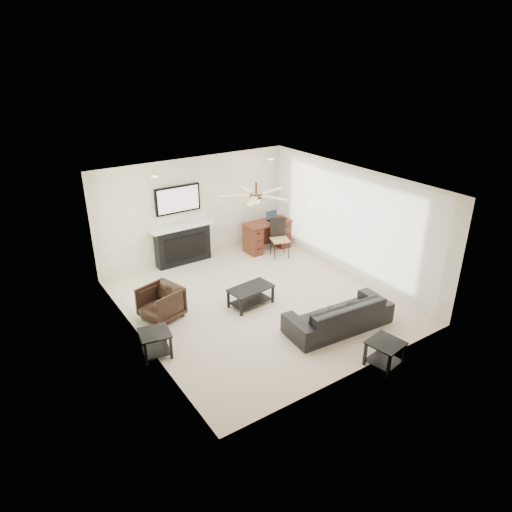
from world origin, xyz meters
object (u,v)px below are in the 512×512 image
object	(u,v)px
coffee_table	(251,296)
desk	(267,236)
sofa	(339,314)
fireplace_unit	(182,226)
armchair	(161,303)

from	to	relation	value
coffee_table	desk	size ratio (longest dim) A/B	0.74
sofa	fireplace_unit	size ratio (longest dim) A/B	1.07
armchair	desk	distance (m)	3.96
sofa	desk	distance (m)	3.89
sofa	fireplace_unit	bearing A→B (deg)	-70.20
coffee_table	desk	bearing A→B (deg)	42.32
armchair	desk	xyz separation A→B (m)	(3.62, 1.61, 0.05)
sofa	coffee_table	distance (m)	1.84
sofa	coffee_table	bearing A→B (deg)	-56.01
sofa	desk	bearing A→B (deg)	-100.49
fireplace_unit	desk	world-z (taller)	fireplace_unit
sofa	fireplace_unit	xyz separation A→B (m)	(-1.14, 4.21, 0.66)
sofa	desk	world-z (taller)	desk
coffee_table	fireplace_unit	world-z (taller)	fireplace_unit
fireplace_unit	desk	xyz separation A→B (m)	(2.16, -0.45, -0.57)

